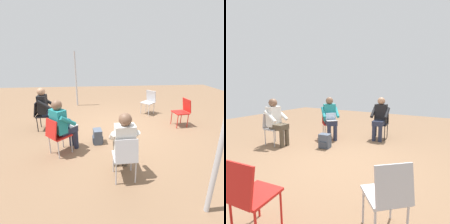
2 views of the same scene
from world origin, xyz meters
TOP-DOWN VIEW (x-y plane):
  - ground_plane at (0.00, 0.00)m, footprint 14.00×14.00m
  - chair_south at (0.13, -2.07)m, footprint 0.45×0.48m
  - chair_west at (-2.15, 0.06)m, footprint 0.45×0.41m
  - chair_northwest at (-1.19, 1.40)m, footprint 0.58×0.58m
  - chair_north at (0.22, 2.13)m, footprint 0.41×0.45m
  - chair_southeast at (1.33, -1.38)m, footprint 0.58×0.59m
  - person_with_laptop at (-1.07, 1.28)m, footprint 0.64×0.64m
  - person_in_white at (-1.98, 0.07)m, footprint 0.53×0.50m
  - person_in_black at (0.23, 1.96)m, footprint 0.50×0.53m
  - backpack_near_laptop_user at (-0.75, 0.52)m, footprint 0.30×0.27m
  - tent_pole_near at (-2.89, -1.01)m, footprint 0.07×0.07m
  - tent_pole_far at (2.63, 1.35)m, footprint 0.07×0.07m

SIDE VIEW (x-z plane):
  - ground_plane at x=0.00m, z-range 0.00..0.00m
  - backpack_near_laptop_user at x=-0.75m, z-range -0.02..0.34m
  - chair_south at x=0.13m, z-range 0.07..0.92m
  - chair_west at x=-2.15m, z-range 0.07..0.92m
  - chair_northwest at x=-1.19m, z-range 0.07..0.92m
  - chair_north at x=0.22m, z-range 0.07..0.92m
  - chair_southeast at x=1.33m, z-range 0.07..0.92m
  - person_with_laptop at x=-1.07m, z-range 0.07..1.31m
  - person_in_white at x=-1.98m, z-range 0.07..1.31m
  - person_in_black at x=0.23m, z-range 0.07..1.31m
  - tent_pole_far at x=2.63m, z-range 0.00..2.22m
  - tent_pole_near at x=-2.89m, z-range 0.00..2.25m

